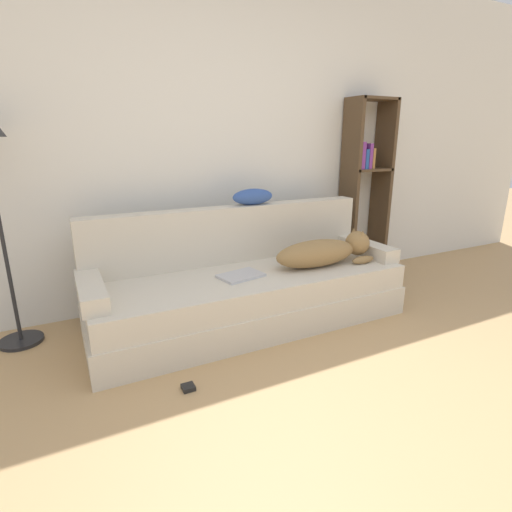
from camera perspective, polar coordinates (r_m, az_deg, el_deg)
The scene contains 11 objects.
ground_plane at distance 2.01m, azimuth 22.65°, elevation -26.31°, with size 20.00×20.00×0.00m, color tan.
wall_back at distance 3.38m, azimuth -5.77°, elevation 16.83°, with size 7.96×0.06×2.70m.
couch at distance 2.96m, azimuth -0.84°, elevation -6.03°, with size 2.29×0.81×0.39m.
couch_backrest at distance 3.12m, azimuth -3.55°, elevation 3.16°, with size 2.25×0.15×0.43m.
couch_arm_left at distance 2.61m, azimuth -22.53°, elevation -4.55°, with size 0.15×0.62×0.11m.
couch_arm_right at distance 3.45m, azimuth 15.38°, elevation 1.12°, with size 0.15×0.62×0.11m.
dog at distance 3.07m, azimuth 9.81°, elevation 0.66°, with size 0.83×0.26×0.25m.
laptop at distance 2.80m, azimuth -2.19°, elevation -2.81°, with size 0.34×0.26×0.02m.
throw_pillow at distance 3.15m, azimuth -0.47°, elevation 8.47°, with size 0.34×0.14×0.12m.
bookshelf at distance 4.00m, azimuth 15.37°, elevation 10.49°, with size 0.44×0.26×1.68m.
power_adapter at distance 2.34m, azimuth -9.65°, elevation -18.02°, with size 0.07×0.07×0.02m.
Camera 1 is at (-1.22, -0.88, 1.33)m, focal length 28.00 mm.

